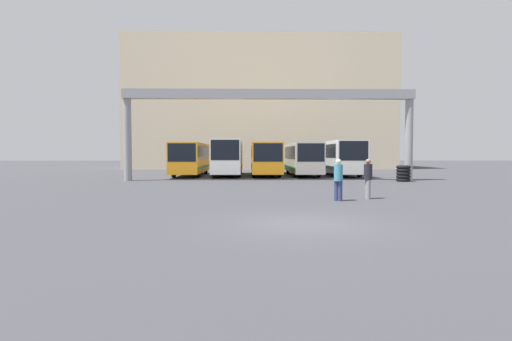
# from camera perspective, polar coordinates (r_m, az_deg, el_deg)

# --- Properties ---
(ground_plane) EXTENTS (200.00, 200.00, 0.00)m
(ground_plane) POSITION_cam_1_polar(r_m,az_deg,el_deg) (12.15, 6.50, -7.57)
(ground_plane) COLOR #38383D
(building_backdrop) EXTENTS (35.97, 12.00, 17.58)m
(building_backdrop) POSITION_cam_1_polar(r_m,az_deg,el_deg) (57.68, 0.52, 9.15)
(building_backdrop) COLOR beige
(building_backdrop) RESTS_ON ground
(overhead_gantry) EXTENTS (22.23, 0.80, 6.96)m
(overhead_gantry) POSITION_cam_1_polar(r_m,az_deg,el_deg) (30.90, 1.90, 9.13)
(overhead_gantry) COLOR gray
(overhead_gantry) RESTS_ON ground
(bus_slot_0) EXTENTS (2.51, 10.40, 3.02)m
(bus_slot_0) POSITION_cam_1_polar(r_m,az_deg,el_deg) (37.96, -9.27, 1.90)
(bus_slot_0) COLOR orange
(bus_slot_0) RESTS_ON ground
(bus_slot_1) EXTENTS (2.54, 10.19, 3.30)m
(bus_slot_1) POSITION_cam_1_polar(r_m,az_deg,el_deg) (37.52, -4.00, 2.16)
(bus_slot_1) COLOR silver
(bus_slot_1) RESTS_ON ground
(bus_slot_2) EXTENTS (2.62, 11.85, 3.03)m
(bus_slot_2) POSITION_cam_1_polar(r_m,az_deg,el_deg) (38.33, 1.30, 1.95)
(bus_slot_2) COLOR orange
(bus_slot_2) RESTS_ON ground
(bus_slot_3) EXTENTS (2.45, 10.70, 3.02)m
(bus_slot_3) POSITION_cam_1_polar(r_m,az_deg,el_deg) (38.06, 6.61, 1.92)
(bus_slot_3) COLOR beige
(bus_slot_3) RESTS_ON ground
(bus_slot_4) EXTENTS (2.62, 10.66, 3.22)m
(bus_slot_4) POSITION_cam_1_polar(r_m,az_deg,el_deg) (38.67, 11.76, 2.06)
(bus_slot_4) COLOR silver
(bus_slot_4) RESTS_ON ground
(pedestrian_mid_left) EXTENTS (0.39, 0.39, 1.86)m
(pedestrian_mid_left) POSITION_cam_1_polar(r_m,az_deg,el_deg) (18.04, 11.68, -1.15)
(pedestrian_mid_left) COLOR navy
(pedestrian_mid_left) RESTS_ON ground
(pedestrian_far_center) EXTENTS (0.39, 0.39, 1.86)m
(pedestrian_far_center) POSITION_cam_1_polar(r_m,az_deg,el_deg) (19.19, 15.71, -0.99)
(pedestrian_far_center) COLOR gray
(pedestrian_far_center) RESTS_ON ground
(tire_stack) EXTENTS (1.04, 1.04, 1.20)m
(tire_stack) POSITION_cam_1_polar(r_m,az_deg,el_deg) (31.78, 20.30, -0.39)
(tire_stack) COLOR black
(tire_stack) RESTS_ON ground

